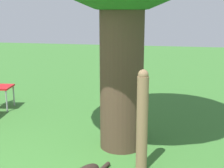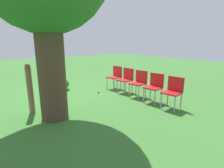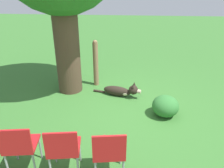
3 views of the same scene
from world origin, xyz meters
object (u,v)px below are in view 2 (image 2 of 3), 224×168
Objects in this scene: red_chair_1 at (126,78)px; tennis_ball at (98,92)px; red_chair_4 at (173,90)px; red_chair_2 at (139,82)px; dog at (48,96)px; red_chair_0 at (115,75)px; red_chair_3 at (154,85)px; fence_post at (30,89)px.

red_chair_1 reaches higher than tennis_ball.
red_chair_1 is 1.90m from red_chair_4.
red_chair_1 and red_chair_2 have the same top height.
dog is 1.44× the size of red_chair_1.
tennis_ball is at bearing -36.90° from red_chair_1.
red_chair_2 is at bearing -103.01° from dog.
dog is at bearing -9.94° from red_chair_0.
dog is 1.44× the size of red_chair_3.
red_chair_1 and red_chair_4 have the same top height.
red_chair_0 is at bearing -99.01° from red_chair_1.
red_chair_4 is (0.02, 2.54, 0.00)m from red_chair_0.
red_chair_2 is (0.01, 1.27, 0.00)m from red_chair_0.
red_chair_1 is at bearing -99.01° from red_chair_3.
red_chair_2 is (-3.11, 0.61, -0.13)m from fence_post.
red_chair_1 is at bearing -179.50° from fence_post.
red_chair_3 reaches higher than tennis_ball.
red_chair_4 is at bearing -121.22° from dog.
red_chair_0 is 2.54m from red_chair_4.
fence_post is at bearing -19.60° from red_chair_2.
red_chair_2 is at bearing -99.01° from red_chair_3.
red_chair_1 is at bearing -90.53° from dog.
red_chair_1 is 1.08m from tennis_ball.
tennis_ball is at bearing -167.73° from fence_post.
red_chair_1 is at bearing -99.01° from red_chair_2.
fence_post is at bearing -30.34° from red_chair_3.
dog is 2.54m from red_chair_0.
red_chair_2 and red_chair_4 have the same top height.
fence_post reaches higher than tennis_ball.
fence_post reaches higher than red_chair_4.
red_chair_0 and red_chair_3 have the same top height.
red_chair_1 is at bearing 80.99° from red_chair_0.
dog is 0.97× the size of fence_post.
red_chair_0 is at bearing -99.01° from red_chair_2.
red_chair_3 is (0.00, 0.63, 0.00)m from red_chair_2.
red_chair_0 is 1.27m from red_chair_2.
tennis_ball is at bearing -60.66° from red_chair_2.
red_chair_4 is 2.56m from tennis_ball.
red_chair_0 is (-2.51, 0.06, 0.36)m from dog.
fence_post is 3.17m from red_chair_2.
red_chair_2 reaches higher than dog.
red_chair_2 is 12.39× the size of tennis_ball.
red_chair_2 is at bearing -99.01° from red_chair_4.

